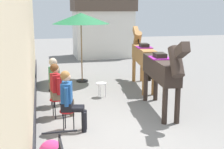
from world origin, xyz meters
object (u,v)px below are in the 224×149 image
object	(u,v)px
seated_visitor_far	(57,79)
cafe_parasol	(81,19)
saddled_horse_near	(162,70)
saddled_horse_far	(143,54)
seated_visitor_near	(70,98)
seated_visitor_middle	(59,87)
spare_stool_white	(101,85)

from	to	relation	value
seated_visitor_far	cafe_parasol	world-z (taller)	cafe_parasol
saddled_horse_near	cafe_parasol	size ratio (longest dim) A/B	1.16
saddled_horse_near	saddled_horse_far	size ratio (longest dim) A/B	1.00
seated_visitor_near	seated_visitor_far	size ratio (longest dim) A/B	1.00
seated_visitor_far	seated_visitor_middle	bearing A→B (deg)	-90.32
seated_visitor_near	saddled_horse_near	distance (m)	2.62
seated_visitor_middle	saddled_horse_far	size ratio (longest dim) A/B	0.47
seated_visitor_middle	saddled_horse_far	bearing A→B (deg)	38.79
saddled_horse_near	saddled_horse_far	xyz separation A→B (m)	(0.42, 2.75, 0.00)
seated_visitor_middle	spare_stool_white	size ratio (longest dim) A/B	3.02
seated_visitor_far	saddled_horse_near	xyz separation A→B (m)	(2.66, -1.20, 0.38)
seated_visitor_near	saddled_horse_near	size ratio (longest dim) A/B	0.46
seated_visitor_middle	saddled_horse_near	world-z (taller)	saddled_horse_near
saddled_horse_far	cafe_parasol	bearing A→B (deg)	147.52
seated_visitor_far	saddled_horse_far	bearing A→B (deg)	26.63
seated_visitor_middle	cafe_parasol	bearing A→B (deg)	73.42
seated_visitor_far	saddled_horse_far	distance (m)	3.47
cafe_parasol	spare_stool_white	xyz separation A→B (m)	(0.29, -2.25, -1.96)
cafe_parasol	seated_visitor_far	bearing A→B (deg)	-111.58
seated_visitor_far	saddled_horse_far	size ratio (longest dim) A/B	0.47
seated_visitor_middle	seated_visitor_far	distance (m)	0.94
seated_visitor_middle	seated_visitor_far	xyz separation A→B (m)	(0.01, 0.94, 0.00)
seated_visitor_middle	saddled_horse_near	bearing A→B (deg)	-5.66
seated_visitor_middle	saddled_horse_near	size ratio (longest dim) A/B	0.46
seated_visitor_middle	spare_stool_white	bearing A→B (deg)	46.66
seated_visitor_near	saddled_horse_near	world-z (taller)	saddled_horse_near
seated_visitor_far	saddled_horse_near	size ratio (longest dim) A/B	0.46
seated_visitor_near	spare_stool_white	distance (m)	2.80
seated_visitor_far	cafe_parasol	distance (m)	3.40
cafe_parasol	spare_stool_white	distance (m)	3.00
seated_visitor_near	saddled_horse_near	bearing A→B (deg)	16.40
seated_visitor_middle	saddled_horse_far	world-z (taller)	saddled_horse_far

